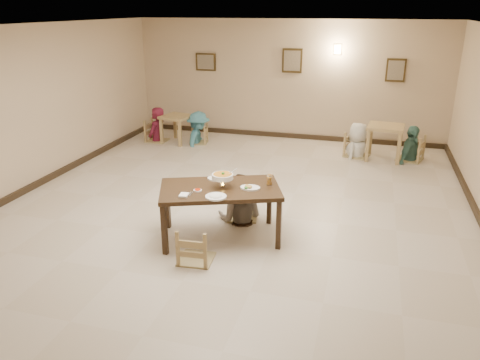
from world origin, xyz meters
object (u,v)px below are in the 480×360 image
(main_diner, at_px, (240,174))
(bg_diner_a, at_px, (155,107))
(bg_table_right, at_px, (385,132))
(bg_chair_rr, at_px, (412,137))
(main_table, at_px, (220,193))
(drink_glass, at_px, (269,180))
(chair_near, at_px, (195,228))
(bg_table_left, at_px, (177,121))
(bg_chair_ll, at_px, (156,121))
(bg_chair_lr, at_px, (198,126))
(bg_chair_rl, at_px, (358,134))
(curry_warmer, at_px, (223,177))
(chair_far, at_px, (243,189))
(bg_diner_c, at_px, (359,123))
(bg_diner_b, at_px, (198,112))
(bg_diner_d, at_px, (414,126))

(main_diner, distance_m, bg_diner_a, 5.21)
(bg_table_right, xyz_separation_m, bg_chair_rr, (0.58, 0.08, -0.10))
(main_table, height_order, drink_glass, drink_glass)
(chair_near, bearing_deg, bg_diner_a, -64.68)
(bg_table_left, distance_m, bg_chair_rr, 5.65)
(bg_chair_ll, height_order, bg_chair_lr, bg_chair_ll)
(drink_glass, height_order, bg_chair_ll, bg_chair_ll)
(bg_chair_lr, height_order, bg_chair_rl, bg_chair_rl)
(curry_warmer, relative_size, bg_chair_rr, 0.32)
(chair_far, distance_m, bg_table_right, 4.51)
(chair_far, relative_size, bg_table_left, 1.19)
(chair_far, bearing_deg, bg_diner_a, 119.27)
(curry_warmer, bearing_deg, bg_table_right, 63.30)
(bg_table_left, distance_m, bg_chair_rl, 4.48)
(chair_near, xyz_separation_m, bg_chair_lr, (-2.02, 5.52, -0.04))
(chair_far, distance_m, bg_diner_a, 5.16)
(chair_far, height_order, bg_chair_ll, bg_chair_ll)
(chair_near, bearing_deg, main_diner, -103.99)
(main_diner, distance_m, bg_table_right, 4.60)
(main_table, relative_size, bg_chair_lr, 2.18)
(main_table, bearing_deg, bg_chair_rr, 36.89)
(bg_diner_c, bearing_deg, bg_diner_b, -66.28)
(drink_glass, bearing_deg, bg_diner_b, 122.03)
(main_table, height_order, bg_diner_b, bg_diner_b)
(chair_far, xyz_separation_m, bg_diner_c, (1.66, 3.96, 0.29))
(main_diner, height_order, bg_chair_rl, main_diner)
(bg_diner_a, bearing_deg, chair_near, 35.37)
(bg_chair_rl, bearing_deg, main_diner, 174.64)
(bg_chair_ll, bearing_deg, curry_warmer, -144.10)
(bg_chair_rl, relative_size, bg_diner_a, 0.61)
(bg_chair_rl, bearing_deg, bg_table_left, 107.25)
(drink_glass, distance_m, bg_table_right, 4.71)
(chair_near, xyz_separation_m, bg_table_right, (2.49, 5.42, 0.16))
(drink_glass, bearing_deg, bg_table_right, 68.64)
(curry_warmer, xyz_separation_m, bg_diner_a, (-3.27, 4.64, -0.09))
(bg_diner_c, bearing_deg, bg_table_right, 109.30)
(chair_near, distance_m, bg_diner_b, 5.89)
(bg_chair_ll, bearing_deg, bg_chair_lr, -83.14)
(chair_far, bearing_deg, bg_table_right, 48.56)
(main_table, relative_size, main_diner, 1.24)
(bg_diner_d, bearing_deg, chair_near, 175.72)
(main_table, height_order, bg_chair_rr, bg_chair_rr)
(bg_table_left, distance_m, bg_diner_b, 0.61)
(bg_chair_lr, relative_size, bg_diner_c, 0.57)
(drink_glass, distance_m, bg_chair_ll, 5.86)
(bg_diner_a, height_order, bg_diner_c, bg_diner_a)
(chair_far, relative_size, chair_near, 1.03)
(bg_chair_rl, height_order, bg_diner_b, bg_diner_b)
(bg_diner_c, bearing_deg, main_table, 3.71)
(curry_warmer, relative_size, bg_chair_rl, 0.32)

